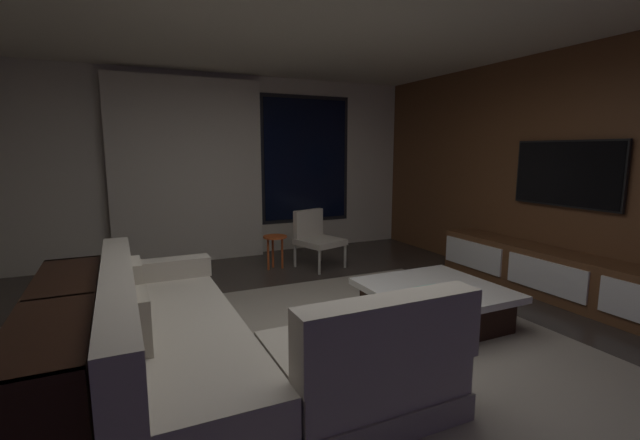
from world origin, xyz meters
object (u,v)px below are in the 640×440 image
(sectional_couch, at_px, (219,348))
(mounted_tv, at_px, (566,174))
(book_stack_on_coffee_table, at_px, (433,292))
(media_console, at_px, (563,278))
(accent_chair_near_window, at_px, (316,236))
(coffee_table, at_px, (434,304))
(side_stool, at_px, (275,242))
(console_table_behind_couch, at_px, (63,349))

(sectional_couch, height_order, mounted_tv, mounted_tv)
(book_stack_on_coffee_table, bearing_deg, media_console, 3.34)
(accent_chair_near_window, distance_m, media_console, 3.02)
(coffee_table, bearing_deg, mounted_tv, 3.54)
(mounted_tv, bearing_deg, side_stool, 137.83)
(media_console, xyz_separation_m, console_table_behind_couch, (-4.61, -0.05, 0.16))
(sectional_couch, bearing_deg, mounted_tv, 5.59)
(media_console, height_order, console_table_behind_couch, console_table_behind_couch)
(book_stack_on_coffee_table, distance_m, media_console, 1.85)
(side_stool, relative_size, mounted_tv, 0.37)
(accent_chair_near_window, bearing_deg, side_stool, 169.70)
(side_stool, distance_m, console_table_behind_couch, 3.41)
(coffee_table, distance_m, media_console, 1.67)
(console_table_behind_couch, bearing_deg, side_stool, 48.83)
(mounted_tv, bearing_deg, sectional_couch, -174.41)
(sectional_couch, xyz_separation_m, coffee_table, (2.03, 0.27, -0.10))
(book_stack_on_coffee_table, distance_m, side_stool, 2.67)
(media_console, height_order, mounted_tv, mounted_tv)
(side_stool, bearing_deg, sectional_couch, -116.28)
(book_stack_on_coffee_table, height_order, side_stool, side_stool)
(mounted_tv, xyz_separation_m, console_table_behind_couch, (-4.79, -0.25, -0.94))
(book_stack_on_coffee_table, distance_m, mounted_tv, 2.26)
(sectional_couch, relative_size, media_console, 0.81)
(sectional_couch, distance_m, media_console, 3.70)
(accent_chair_near_window, relative_size, console_table_behind_couch, 0.37)
(sectional_couch, height_order, side_stool, sectional_couch)
(book_stack_on_coffee_table, height_order, accent_chair_near_window, accent_chair_near_window)
(coffee_table, relative_size, book_stack_on_coffee_table, 4.66)
(accent_chair_near_window, height_order, side_stool, accent_chair_near_window)
(accent_chair_near_window, xyz_separation_m, mounted_tv, (1.99, -2.21, 0.92))
(accent_chair_near_window, bearing_deg, console_table_behind_couch, -138.72)
(media_console, bearing_deg, book_stack_on_coffee_table, -176.66)
(book_stack_on_coffee_table, distance_m, accent_chair_near_window, 2.52)
(coffee_table, xyz_separation_m, book_stack_on_coffee_table, (-0.18, -0.19, 0.21))
(accent_chair_near_window, height_order, mounted_tv, mounted_tv)
(sectional_couch, height_order, console_table_behind_couch, sectional_couch)
(accent_chair_near_window, bearing_deg, coffee_table, -86.46)
(book_stack_on_coffee_table, relative_size, media_console, 0.08)
(accent_chair_near_window, relative_size, side_stool, 1.70)
(sectional_couch, bearing_deg, media_console, 2.82)
(mounted_tv, bearing_deg, console_table_behind_couch, -176.98)
(side_stool, distance_m, mounted_tv, 3.58)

